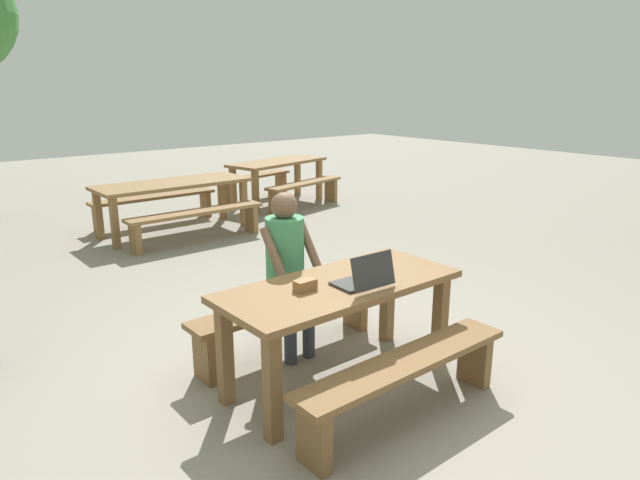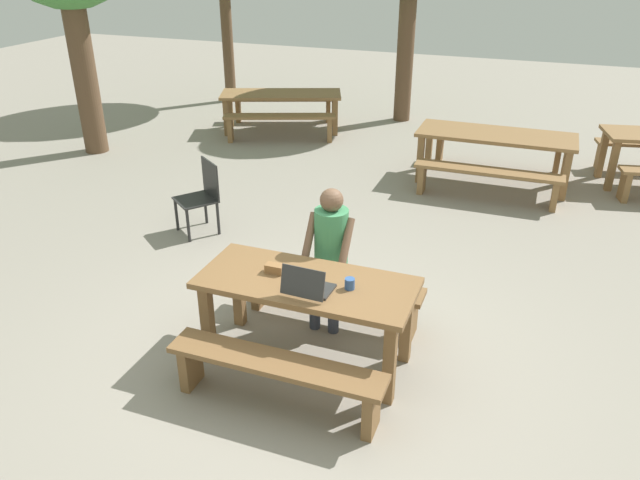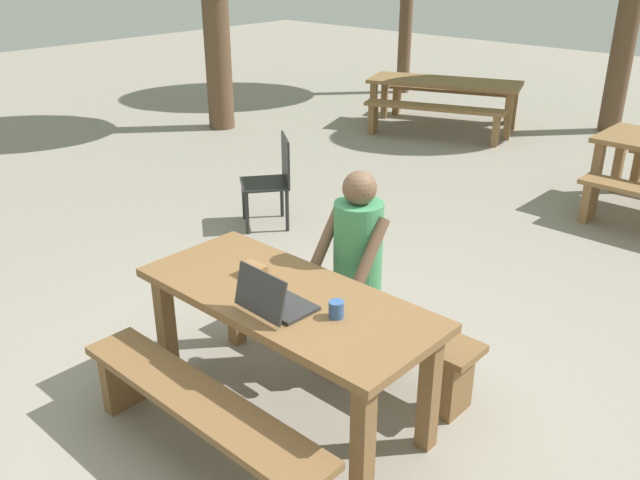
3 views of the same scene
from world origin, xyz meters
TOP-DOWN VIEW (x-y plane):
  - ground_plane at (0.00, 0.00)m, footprint 30.00×30.00m
  - picnic_table_front at (0.00, 0.00)m, footprint 1.76×0.76m
  - bench_near at (0.00, -0.64)m, footprint 1.70×0.30m
  - bench_far at (0.00, 0.64)m, footprint 1.70×0.30m
  - laptop at (0.07, -0.17)m, footprint 0.37×0.31m
  - small_pouch at (-0.29, 0.03)m, footprint 0.15×0.08m
  - coffee_mug at (0.36, -0.00)m, footprint 0.08×0.08m
  - person_seated at (-0.01, 0.60)m, footprint 0.41×0.41m
  - plastic_chair at (-2.11, 1.92)m, footprint 0.62×0.62m
  - picnic_table_distant at (-2.93, 6.16)m, footprint 2.28×1.49m
  - bench_distant_south at (-2.71, 5.57)m, footprint 1.91×0.97m
  - bench_distant_north at (-3.16, 6.75)m, footprint 1.91×0.97m

SIDE VIEW (x-z plane):
  - ground_plane at x=0.00m, z-range 0.00..0.00m
  - bench_near at x=0.00m, z-range 0.11..0.55m
  - bench_far at x=0.00m, z-range 0.11..0.55m
  - bench_distant_south at x=-2.71m, z-range 0.12..0.59m
  - bench_distant_north at x=-3.16m, z-range 0.12..0.59m
  - plastic_chair at x=-2.11m, z-range 0.03..0.91m
  - picnic_table_distant at x=-2.93m, z-range 0.25..0.95m
  - picnic_table_front at x=0.00m, z-range 0.26..1.04m
  - person_seated at x=-0.01m, z-range 0.11..1.43m
  - small_pouch at x=-0.29m, z-range 0.78..0.85m
  - coffee_mug at x=0.36m, z-range 0.78..0.87m
  - laptop at x=0.07m, z-range 0.71..0.96m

